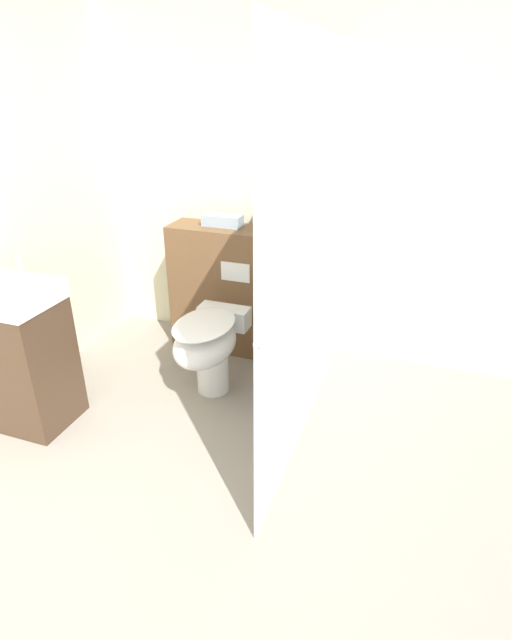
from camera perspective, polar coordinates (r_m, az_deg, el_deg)
name	(u,v)px	position (r m, az deg, el deg)	size (l,w,h in m)	color
ground_plane	(123,584)	(2.51, -14.97, -27.09)	(12.00, 12.00, 0.00)	gray
wall_back	(286,187)	(3.76, 3.44, 14.91)	(8.00, 0.06, 2.50)	beige
partition_panel	(243,292)	(3.82, -1.44, 3.24)	(1.13, 0.32, 0.98)	brown
shower_glass	(314,259)	(2.75, 6.70, 6.94)	(0.04, 1.94, 2.16)	silver
toilet	(209,345)	(3.32, -5.44, -2.83)	(0.38, 0.67, 0.57)	white
sink_vanity	(25,356)	(3.31, -24.89, -3.77)	(0.47, 0.42, 1.06)	#473323
hair_drier	(285,220)	(3.57, 3.30, 11.30)	(0.20, 0.08, 0.13)	#2D2D33
folded_towel	(222,220)	(3.74, -3.86, 11.28)	(0.29, 0.13, 0.08)	#8C9EAD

